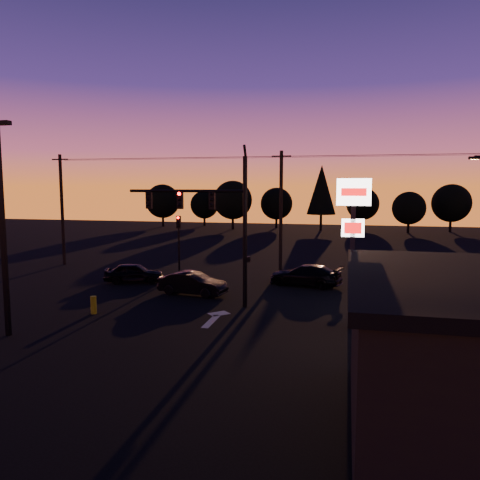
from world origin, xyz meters
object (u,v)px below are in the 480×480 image
object	(u,v)px
parking_lot_light	(2,214)
car_left	(134,273)
suv_parked	(471,340)
car_mid	(193,283)
pylon_sign	(353,221)
car_right	(305,275)
traffic_signal_mast	(216,215)
secondary_signal	(179,237)
bollard	(94,305)

from	to	relation	value
parking_lot_light	car_left	xyz separation A→B (m)	(0.37, 11.58, -4.61)
car_left	parking_lot_light	bearing A→B (deg)	163.12
suv_parked	car_mid	bearing A→B (deg)	123.19
pylon_sign	car_right	xyz separation A→B (m)	(-2.84, 8.71, -4.23)
car_right	traffic_signal_mast	bearing A→B (deg)	-20.36
secondary_signal	bollard	size ratio (longest dim) A/B	4.83
traffic_signal_mast	car_right	distance (m)	8.65
car_right	suv_parked	world-z (taller)	suv_parked
traffic_signal_mast	secondary_signal	xyz separation A→B (m)	(-4.90, 7.49, -2.07)
car_right	secondary_signal	bearing A→B (deg)	-83.85
suv_parked	car_right	bearing A→B (deg)	94.30
parking_lot_light	pylon_sign	distance (m)	15.19
pylon_sign	car_right	bearing A→B (deg)	108.04
traffic_signal_mast	secondary_signal	world-z (taller)	traffic_signal_mast
secondary_signal	suv_parked	xyz separation A→B (m)	(16.35, -13.11, -2.11)
secondary_signal	pylon_sign	xyz separation A→B (m)	(12.00, -9.99, 2.05)
bollard	parking_lot_light	bearing A→B (deg)	-113.99
car_left	car_mid	size ratio (longest dim) A/B	0.94
car_mid	parking_lot_light	bearing A→B (deg)	158.82
parking_lot_light	bollard	bearing A→B (deg)	66.01
car_left	suv_parked	world-z (taller)	suv_parked
bollard	suv_parked	size ratio (longest dim) A/B	0.17
traffic_signal_mast	pylon_sign	world-z (taller)	traffic_signal_mast
pylon_sign	suv_parked	size ratio (longest dim) A/B	1.25
bollard	suv_parked	distance (m)	17.28
bollard	suv_parked	bearing A→B (deg)	-8.72
secondary_signal	car_left	distance (m)	4.22
traffic_signal_mast	bollard	distance (m)	7.80
traffic_signal_mast	bollard	size ratio (longest dim) A/B	9.52
car_left	suv_parked	bearing A→B (deg)	-133.97
car_mid	suv_parked	bearing A→B (deg)	-110.71
bollard	car_mid	size ratio (longest dim) A/B	0.22
pylon_sign	car_right	size ratio (longest dim) A/B	1.43
traffic_signal_mast	car_mid	xyz separation A→B (m)	(-2.07, 2.13, -4.26)
secondary_signal	parking_lot_light	size ratio (longest dim) A/B	0.48
car_left	suv_parked	size ratio (longest dim) A/B	0.72
car_right	pylon_sign	bearing A→B (deg)	32.13
car_mid	suv_parked	size ratio (longest dim) A/B	0.76
traffic_signal_mast	secondary_signal	bearing A→B (deg)	123.19
car_mid	suv_parked	distance (m)	15.59
parking_lot_light	bollard	world-z (taller)	parking_lot_light
pylon_sign	suv_parked	xyz separation A→B (m)	(4.35, -3.13, -4.16)
pylon_sign	car_right	distance (m)	10.09
pylon_sign	car_left	distance (m)	16.37
car_mid	car_left	bearing A→B (deg)	72.78
parking_lot_light	car_right	size ratio (longest dim) A/B	1.93
car_left	suv_parked	xyz separation A→B (m)	(18.48, -10.21, 0.09)
secondary_signal	pylon_sign	bearing A→B (deg)	-39.77
traffic_signal_mast	car_mid	size ratio (longest dim) A/B	2.08
bollard	car_mid	xyz separation A→B (m)	(3.56, 5.13, 0.23)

